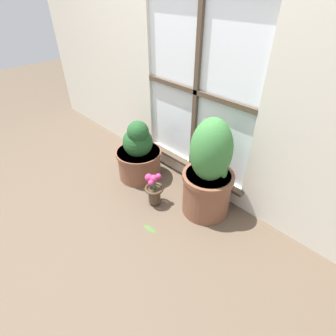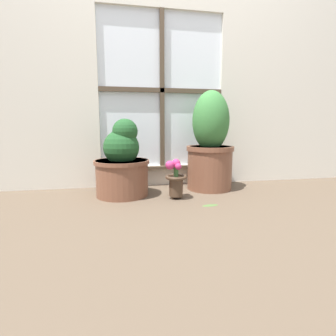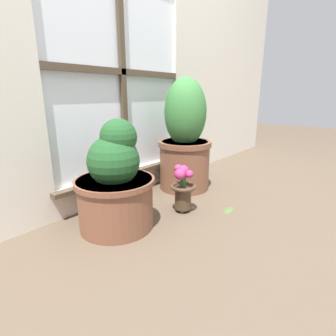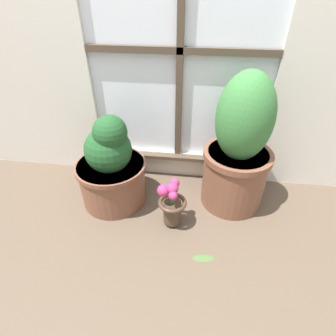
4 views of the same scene
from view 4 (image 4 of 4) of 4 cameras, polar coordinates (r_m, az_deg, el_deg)
ground_plane at (r=1.36m, az=-0.95°, el=-17.52°), size 10.00×10.00×0.00m
potted_plant_left at (r=1.51m, az=-12.19°, el=-0.10°), size 0.39×0.39×0.55m
potted_plant_right at (r=1.45m, az=15.11°, el=3.46°), size 0.37×0.37×0.77m
flower_vase at (r=1.38m, az=0.80°, el=-7.81°), size 0.15×0.15×0.28m
fallen_leaf at (r=1.34m, az=7.81°, el=-18.79°), size 0.11×0.06×0.01m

